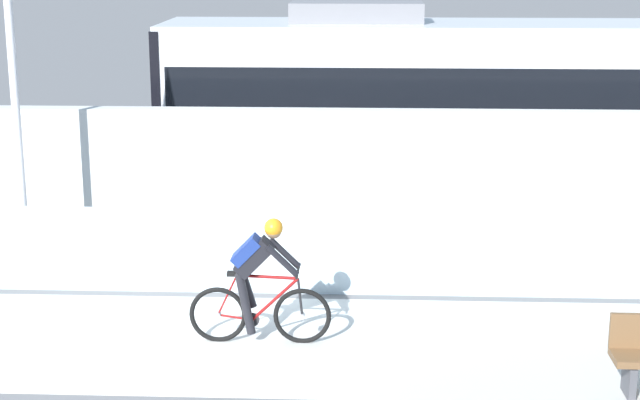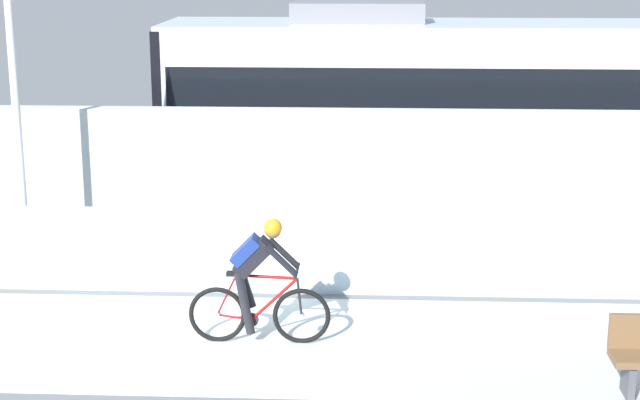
% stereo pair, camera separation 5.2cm
% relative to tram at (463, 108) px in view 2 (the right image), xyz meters
% --- Properties ---
extents(ground_plane, '(200.00, 200.00, 0.00)m').
position_rel_tram_xyz_m(ground_plane, '(-4.52, -6.85, -1.89)').
color(ground_plane, slate).
extents(bike_path_deck, '(32.00, 3.20, 0.01)m').
position_rel_tram_xyz_m(bike_path_deck, '(-4.52, -6.85, -1.89)').
color(bike_path_deck, silver).
rests_on(bike_path_deck, ground).
extents(glass_parapet, '(32.00, 0.05, 1.24)m').
position_rel_tram_xyz_m(glass_parapet, '(-4.52, -5.00, -1.27)').
color(glass_parapet, silver).
rests_on(glass_parapet, ground).
extents(concrete_barrier_wall, '(32.00, 0.36, 2.36)m').
position_rel_tram_xyz_m(concrete_barrier_wall, '(-4.52, -3.20, -0.71)').
color(concrete_barrier_wall, silver).
rests_on(concrete_barrier_wall, ground).
extents(tram_rail_near, '(32.00, 0.08, 0.01)m').
position_rel_tram_xyz_m(tram_rail_near, '(-4.52, -0.72, -1.89)').
color(tram_rail_near, '#595654').
rests_on(tram_rail_near, ground).
extents(tram_rail_far, '(32.00, 0.08, 0.01)m').
position_rel_tram_xyz_m(tram_rail_far, '(-4.52, 0.72, -1.89)').
color(tram_rail_far, '#595654').
rests_on(tram_rail_far, ground).
extents(tram, '(11.06, 2.54, 3.81)m').
position_rel_tram_xyz_m(tram, '(0.00, 0.00, 0.00)').
color(tram, silver).
rests_on(tram, ground).
extents(cyclist_on_bike, '(1.77, 0.58, 1.61)m').
position_rel_tram_xyz_m(cyclist_on_bike, '(-3.07, -6.85, -1.09)').
color(cyclist_on_bike, black).
rests_on(cyclist_on_bike, ground).
extents(lamp_post_antenna, '(0.28, 0.28, 5.20)m').
position_rel_tram_xyz_m(lamp_post_antenna, '(-6.71, -4.70, 1.40)').
color(lamp_post_antenna, gray).
rests_on(lamp_post_antenna, ground).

